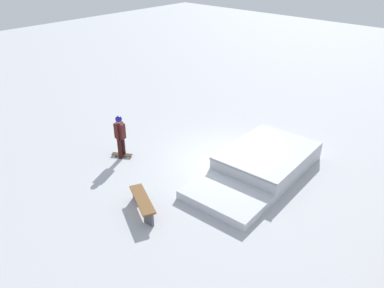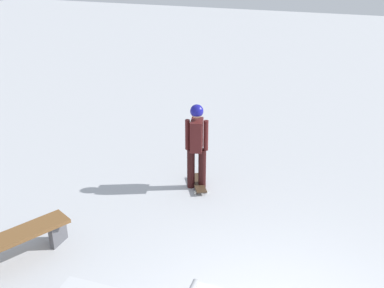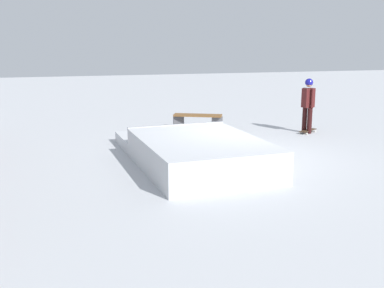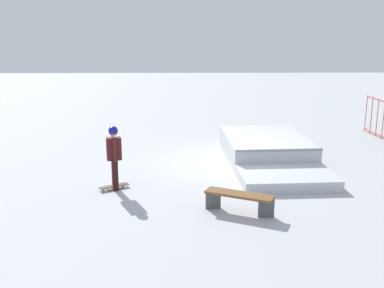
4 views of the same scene
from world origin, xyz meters
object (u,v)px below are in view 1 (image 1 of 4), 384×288
Objects in this scene: skate_ramp at (261,165)px; skateboard at (122,155)px; skater at (120,134)px; park_bench at (142,202)px.

skateboard is at bearing -63.18° from skate_ramp.
skater is 2.19× the size of skateboard.
skate_ramp reaches higher than skateboard.
skater is 1.07× the size of park_bench.
skater is at bearing -62.76° from skate_ramp.
skate_ramp is 4.57m from park_bench.
skate_ramp is at bearing -164.70° from skater.
park_bench is (1.70, 3.16, 0.28)m from skateboard.
park_bench reaches higher than skateboard.
skate_ramp is 3.20× the size of skater.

